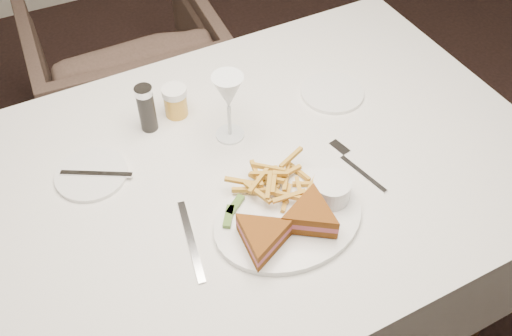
{
  "coord_description": "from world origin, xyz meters",
  "views": [
    {
      "loc": [
        -0.15,
        -0.45,
        1.7
      ],
      "look_at": [
        0.2,
        0.29,
        0.8
      ],
      "focal_mm": 40.0,
      "sensor_mm": 36.0,
      "label": 1
    }
  ],
  "objects": [
    {
      "name": "table",
      "position": [
        0.2,
        0.34,
        0.38
      ],
      "size": [
        1.41,
        0.96,
        0.75
      ],
      "primitive_type": "cube",
      "rotation": [
        0.0,
        0.0,
        0.03
      ],
      "color": "silver",
      "rests_on": "ground"
    },
    {
      "name": "chair_far",
      "position": [
        0.16,
        1.34,
        0.34
      ],
      "size": [
        0.69,
        0.65,
        0.68
      ],
      "primitive_type": "imported",
      "rotation": [
        0.0,
        0.0,
        3.09
      ],
      "color": "#423128",
      "rests_on": "ground"
    },
    {
      "name": "table_setting",
      "position": [
        0.21,
        0.27,
        0.79
      ],
      "size": [
        0.79,
        0.57,
        0.18
      ],
      "color": "white",
      "rests_on": "table"
    }
  ]
}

